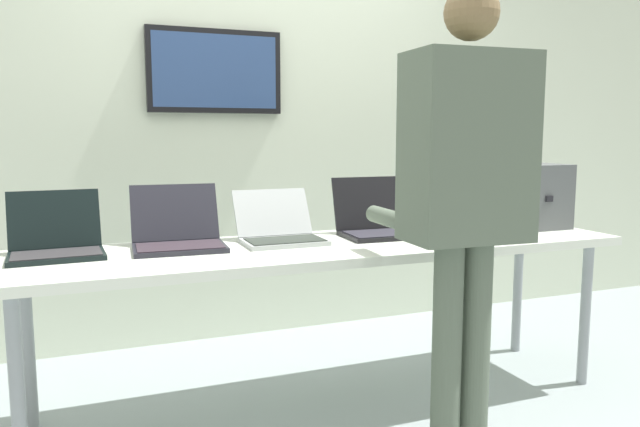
# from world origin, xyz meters

# --- Properties ---
(ground) EXTENTS (8.00, 8.00, 0.04)m
(ground) POSITION_xyz_m (0.00, 0.00, -0.02)
(ground) COLOR #95A0A2
(back_wall) EXTENTS (8.00, 0.11, 2.66)m
(back_wall) POSITION_xyz_m (-0.01, 1.13, 1.34)
(back_wall) COLOR silver
(back_wall) RESTS_ON ground
(workbench) EXTENTS (2.72, 0.70, 0.75)m
(workbench) POSITION_xyz_m (0.00, 0.00, 0.70)
(workbench) COLOR white
(workbench) RESTS_ON ground
(equipment_box) EXTENTS (0.35, 0.40, 0.33)m
(equipment_box) POSITION_xyz_m (1.14, 0.10, 0.92)
(equipment_box) COLOR #525659
(equipment_box) RESTS_ON workbench
(laptop_station_0) EXTENTS (0.37, 0.34, 0.25)m
(laptop_station_0) POSITION_xyz_m (-1.13, 0.14, 0.81)
(laptop_station_0) COLOR black
(laptop_station_0) RESTS_ON workbench
(laptop_station_1) EXTENTS (0.40, 0.40, 0.26)m
(laptop_station_1) POSITION_xyz_m (-0.65, 0.15, 0.81)
(laptop_station_1) COLOR #22222B
(laptop_station_1) RESTS_ON workbench
(laptop_station_2) EXTENTS (0.36, 0.36, 0.23)m
(laptop_station_2) POSITION_xyz_m (-0.20, 0.12, 0.80)
(laptop_station_2) COLOR #ACB2B2
(laptop_station_2) RESTS_ON workbench
(laptop_station_3) EXTENTS (0.36, 0.36, 0.27)m
(laptop_station_3) POSITION_xyz_m (0.29, 0.13, 0.81)
(laptop_station_3) COLOR black
(laptop_station_3) RESTS_ON workbench
(laptop_station_4) EXTENTS (0.35, 0.33, 0.24)m
(laptop_station_4) POSITION_xyz_m (0.73, 0.14, 0.81)
(laptop_station_4) COLOR #A8ADB6
(laptop_station_4) RESTS_ON workbench
(person) EXTENTS (0.45, 0.60, 1.75)m
(person) POSITION_xyz_m (0.27, -0.62, 1.07)
(person) COLOR #586555
(person) RESTS_ON ground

